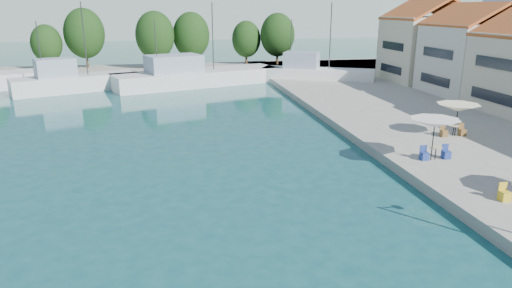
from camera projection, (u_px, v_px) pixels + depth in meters
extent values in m
cube|color=gray|center=(159.00, 72.00, 65.35)|extent=(90.00, 16.00, 0.60)
cube|color=gray|center=(92.00, 12.00, 146.82)|extent=(180.00, 40.00, 16.00)
cube|color=gray|center=(287.00, 16.00, 178.62)|extent=(140.00, 40.00, 12.00)
cube|color=silver|center=(473.00, 59.00, 46.38)|extent=(8.00, 8.50, 7.00)
pyramid|color=#C65F2C|center=(480.00, 5.00, 44.86)|extent=(8.40, 8.80, 1.80)
cube|color=beige|center=(426.00, 49.00, 54.78)|extent=(8.60, 8.50, 7.50)
pyramid|color=#C65F2C|center=(431.00, 1.00, 53.20)|extent=(9.00, 8.80, 1.80)
cube|color=silver|center=(77.00, 85.00, 51.85)|extent=(13.91, 8.57, 2.20)
cube|color=#91A1B4|center=(55.00, 68.00, 50.17)|extent=(4.82, 4.10, 2.00)
cylinder|color=#2D2D2D|center=(84.00, 39.00, 51.11)|extent=(0.12, 0.12, 8.00)
cylinder|color=#2D2D2D|center=(39.00, 50.00, 48.87)|extent=(0.10, 0.10, 6.00)
cube|color=silver|center=(199.00, 79.00, 55.96)|extent=(21.15, 11.77, 2.20)
cube|color=#91A1B4|center=(174.00, 64.00, 53.90)|extent=(7.17, 5.90, 2.00)
cylinder|color=#2D2D2D|center=(213.00, 36.00, 55.48)|extent=(0.12, 0.12, 8.00)
cylinder|color=#2D2D2D|center=(156.00, 47.00, 52.35)|extent=(0.10, 0.10, 6.00)
cube|color=white|center=(317.00, 77.00, 57.56)|extent=(14.14, 9.60, 2.20)
cube|color=#91A1B4|center=(301.00, 60.00, 57.53)|extent=(5.02, 4.40, 2.00)
cylinder|color=#2D2D2D|center=(330.00, 36.00, 55.73)|extent=(0.12, 0.12, 8.00)
cylinder|color=#2D2D2D|center=(291.00, 44.00, 57.33)|extent=(0.10, 0.10, 6.00)
cylinder|color=#3F2B19|center=(49.00, 59.00, 65.53)|extent=(0.36, 0.36, 2.81)
ellipsoid|color=#183511|center=(46.00, 43.00, 64.89)|extent=(4.28, 4.28, 5.35)
cylinder|color=#3F2B19|center=(87.00, 55.00, 67.40)|extent=(0.36, 0.36, 3.81)
ellipsoid|color=#183511|center=(84.00, 33.00, 66.53)|extent=(5.79, 5.79, 7.24)
cylinder|color=#3F2B19|center=(156.00, 56.00, 66.29)|extent=(0.36, 0.36, 3.64)
ellipsoid|color=#183511|center=(155.00, 35.00, 65.46)|extent=(5.53, 5.53, 6.91)
cylinder|color=#3F2B19|center=(192.00, 55.00, 68.51)|extent=(0.36, 0.36, 3.56)
ellipsoid|color=#183511|center=(191.00, 35.00, 67.70)|extent=(5.41, 5.41, 6.76)
cylinder|color=#3F2B19|center=(246.00, 54.00, 71.86)|extent=(0.36, 0.36, 2.96)
ellipsoid|color=#183511|center=(246.00, 39.00, 71.18)|extent=(4.50, 4.50, 5.63)
cylinder|color=#3F2B19|center=(277.00, 53.00, 71.21)|extent=(0.36, 0.36, 3.49)
ellipsoid|color=#183511|center=(277.00, 35.00, 70.42)|extent=(5.30, 5.30, 6.62)
cylinder|color=black|center=(433.00, 140.00, 26.23)|extent=(0.06, 0.06, 2.46)
cone|color=white|center=(435.00, 123.00, 25.95)|extent=(2.83, 2.83, 0.50)
cylinder|color=black|center=(457.00, 120.00, 31.31)|extent=(0.06, 0.06, 2.24)
cone|color=#FCF5C4|center=(458.00, 108.00, 31.06)|extent=(2.89, 2.89, 0.50)
cube|color=gold|center=(504.00, 196.00, 20.89)|extent=(0.42, 0.42, 0.46)
cylinder|color=black|center=(435.00, 153.00, 26.59)|extent=(0.06, 0.06, 0.74)
cylinder|color=tan|center=(436.00, 147.00, 26.49)|extent=(0.70, 0.70, 0.04)
cube|color=navy|center=(446.00, 155.00, 26.76)|extent=(0.42, 0.42, 0.46)
cube|color=navy|center=(424.00, 156.00, 26.51)|extent=(0.42, 0.42, 0.46)
cylinder|color=black|center=(453.00, 131.00, 31.43)|extent=(0.06, 0.06, 0.74)
cylinder|color=tan|center=(454.00, 126.00, 31.32)|extent=(0.70, 0.70, 0.04)
cube|color=brown|center=(462.00, 132.00, 31.59)|extent=(0.42, 0.42, 0.46)
cube|color=brown|center=(444.00, 133.00, 31.34)|extent=(0.42, 0.42, 0.46)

